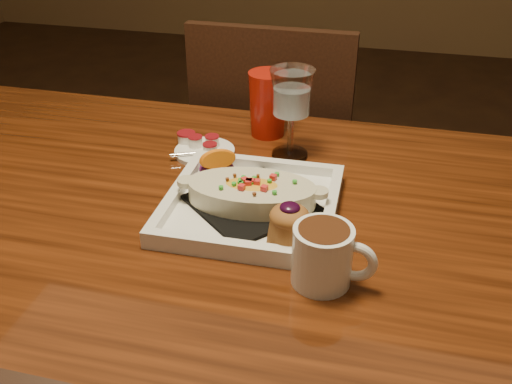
% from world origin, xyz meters
% --- Properties ---
extents(table, '(1.50, 0.90, 0.75)m').
position_xyz_m(table, '(0.00, 0.00, 0.65)').
color(table, maroon).
rests_on(table, floor).
extents(chair_far, '(0.42, 0.42, 0.93)m').
position_xyz_m(chair_far, '(-0.00, 0.63, 0.51)').
color(chair_far, black).
rests_on(chair_far, floor).
extents(plate, '(0.29, 0.29, 0.08)m').
position_xyz_m(plate, '(0.09, 0.03, 0.78)').
color(plate, white).
rests_on(plate, table).
extents(coffee_mug, '(0.12, 0.08, 0.09)m').
position_xyz_m(coffee_mug, '(0.22, -0.12, 0.80)').
color(coffee_mug, white).
rests_on(coffee_mug, table).
extents(goblet, '(0.09, 0.09, 0.18)m').
position_xyz_m(goblet, '(0.10, 0.25, 0.87)').
color(goblet, silver).
rests_on(goblet, table).
extents(saucer, '(0.12, 0.12, 0.08)m').
position_xyz_m(saucer, '(-0.07, 0.22, 0.76)').
color(saucer, white).
rests_on(saucer, table).
extents(creamer_loose, '(0.04, 0.04, 0.03)m').
position_xyz_m(creamer_loose, '(-0.11, 0.24, 0.77)').
color(creamer_loose, white).
rests_on(creamer_loose, table).
extents(red_tumbler, '(0.08, 0.08, 0.14)m').
position_xyz_m(red_tumbler, '(0.04, 0.34, 0.82)').
color(red_tumbler, '#B0180C').
rests_on(red_tumbler, table).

